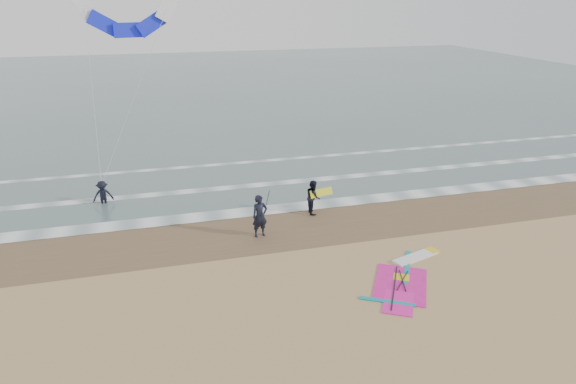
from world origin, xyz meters
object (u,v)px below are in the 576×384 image
object	(u,v)px
windsurf_rig	(406,277)
person_walking	(313,197)
person_standing	(260,216)
person_wading	(102,190)
surf_kite	(128,18)

from	to	relation	value
windsurf_rig	person_walking	world-z (taller)	person_walking
person_standing	person_wading	size ratio (longest dim) A/B	1.23
person_walking	person_standing	bearing A→B (deg)	125.89
windsurf_rig	person_standing	xyz separation A→B (m)	(-4.81, 5.21, 0.98)
person_wading	person_standing	bearing A→B (deg)	-45.92
surf_kite	person_wading	bearing A→B (deg)	-116.21
person_standing	person_wading	xyz separation A→B (m)	(-7.28, 6.04, -0.19)
person_standing	person_wading	distance (m)	9.46
person_standing	surf_kite	distance (m)	14.26
person_standing	surf_kite	xyz separation A→B (m)	(-5.12, 10.42, 8.27)
person_standing	windsurf_rig	bearing A→B (deg)	-57.17
person_walking	surf_kite	world-z (taller)	surf_kite
windsurf_rig	person_standing	world-z (taller)	person_standing
person_walking	person_wading	world-z (taller)	person_walking
person_standing	person_wading	bearing A→B (deg)	130.42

